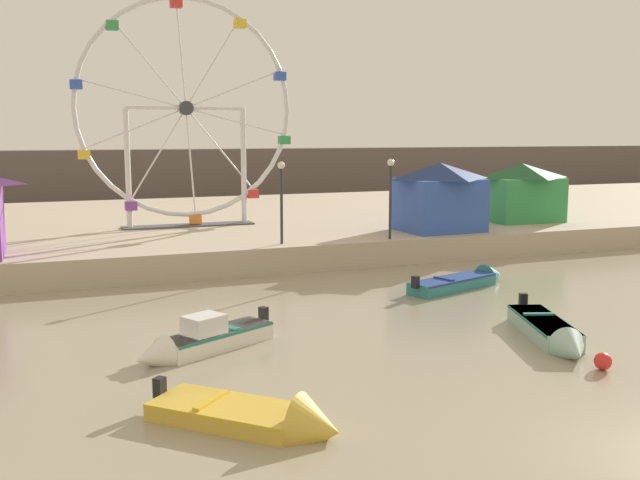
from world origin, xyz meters
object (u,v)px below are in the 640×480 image
(motorboat_seafoam, at_px, (552,333))
(promenade_lamp_near, at_px, (391,186))
(carnival_booth_blue_tent, at_px, (439,196))
(promenade_lamp_far, at_px, (281,190))
(mooring_buoy_orange, at_px, (603,361))
(motorboat_teal_painted, at_px, (466,280))
(motorboat_white_red_stripe, at_px, (199,341))
(motorboat_mustard_yellow, at_px, (265,419))
(carnival_booth_green_kiosk, at_px, (521,191))
(ferris_wheel_white_frame, at_px, (186,112))

(motorboat_seafoam, relative_size, promenade_lamp_near, 1.34)
(motorboat_seafoam, distance_m, carnival_booth_blue_tent, 15.54)
(carnival_booth_blue_tent, distance_m, promenade_lamp_near, 3.91)
(promenade_lamp_far, relative_size, mooring_buoy_orange, 8.01)
(motorboat_teal_painted, height_order, motorboat_seafoam, motorboat_seafoam)
(motorboat_white_red_stripe, xyz_separation_m, motorboat_mustard_yellow, (0.12, -5.52, -0.13))
(motorboat_mustard_yellow, distance_m, carnival_booth_green_kiosk, 28.20)
(motorboat_teal_painted, xyz_separation_m, motorboat_mustard_yellow, (-11.23, -10.18, -0.05))
(carnival_booth_green_kiosk, bearing_deg, motorboat_mustard_yellow, -135.16)
(carnival_booth_green_kiosk, bearing_deg, motorboat_teal_painted, -133.94)
(motorboat_seafoam, xyz_separation_m, carnival_booth_green_kiosk, (11.13, 16.40, 2.49))
(motorboat_teal_painted, relative_size, mooring_buoy_orange, 11.72)
(mooring_buoy_orange, bearing_deg, promenade_lamp_near, 83.13)
(motorboat_seafoam, bearing_deg, carnival_booth_green_kiosk, 165.47)
(motorboat_mustard_yellow, relative_size, promenade_lamp_near, 1.07)
(carnival_booth_green_kiosk, xyz_separation_m, promenade_lamp_far, (-14.66, -3.13, 0.72))
(promenade_lamp_far, height_order, mooring_buoy_orange, promenade_lamp_far)
(mooring_buoy_orange, bearing_deg, promenade_lamp_far, 101.29)
(motorboat_white_red_stripe, bearing_deg, promenade_lamp_near, -164.06)
(carnival_booth_green_kiosk, bearing_deg, promenade_lamp_near, -158.36)
(carnival_booth_blue_tent, relative_size, promenade_lamp_near, 1.17)
(motorboat_mustard_yellow, xyz_separation_m, motorboat_seafoam, (9.32, 2.84, 0.07))
(motorboat_white_red_stripe, xyz_separation_m, promenade_lamp_near, (10.89, 10.18, 3.18))
(carnival_booth_green_kiosk, distance_m, mooring_buoy_orange, 22.22)
(motorboat_white_red_stripe, distance_m, motorboat_seafoam, 9.82)
(motorboat_seafoam, height_order, mooring_buoy_orange, motorboat_seafoam)
(motorboat_mustard_yellow, height_order, ferris_wheel_white_frame, ferris_wheel_white_frame)
(motorboat_teal_painted, bearing_deg, carnival_booth_green_kiosk, 25.30)
(motorboat_white_red_stripe, bearing_deg, ferris_wheel_white_frame, -127.89)
(motorboat_teal_painted, distance_m, promenade_lamp_far, 8.67)
(promenade_lamp_near, bearing_deg, mooring_buoy_orange, -96.87)
(motorboat_mustard_yellow, relative_size, mooring_buoy_orange, 8.75)
(ferris_wheel_white_frame, distance_m, mooring_buoy_orange, 24.79)
(mooring_buoy_orange, bearing_deg, motorboat_white_red_stripe, 150.53)
(motorboat_white_red_stripe, height_order, promenade_lamp_far, promenade_lamp_far)
(motorboat_seafoam, bearing_deg, motorboat_mustard_yellow, -53.42)
(motorboat_white_red_stripe, distance_m, carnival_booth_green_kiosk, 24.85)
(motorboat_white_red_stripe, bearing_deg, mooring_buoy_orange, 123.41)
(motorboat_teal_painted, height_order, promenade_lamp_near, promenade_lamp_near)
(ferris_wheel_white_frame, relative_size, mooring_buoy_orange, 25.94)
(motorboat_teal_painted, height_order, ferris_wheel_white_frame, ferris_wheel_white_frame)
(ferris_wheel_white_frame, distance_m, promenade_lamp_far, 8.61)
(promenade_lamp_near, relative_size, promenade_lamp_far, 1.02)
(carnival_booth_green_kiosk, distance_m, promenade_lamp_far, 15.01)
(motorboat_teal_painted, relative_size, motorboat_white_red_stripe, 1.20)
(carnival_booth_blue_tent, xyz_separation_m, mooring_buoy_orange, (-5.34, -16.94, -2.64))
(promenade_lamp_far, bearing_deg, carnival_booth_blue_tent, 8.30)
(mooring_buoy_orange, bearing_deg, carnival_booth_green_kiosk, 58.53)
(motorboat_teal_painted, height_order, mooring_buoy_orange, motorboat_teal_painted)
(motorboat_teal_painted, bearing_deg, motorboat_seafoam, -123.72)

